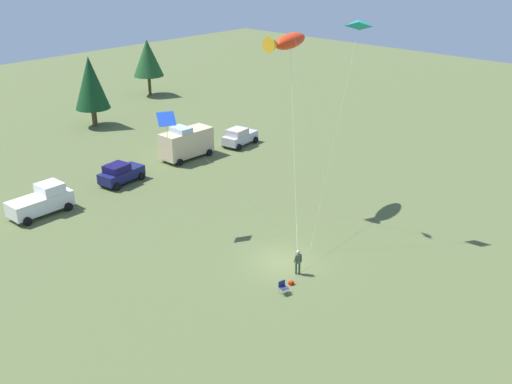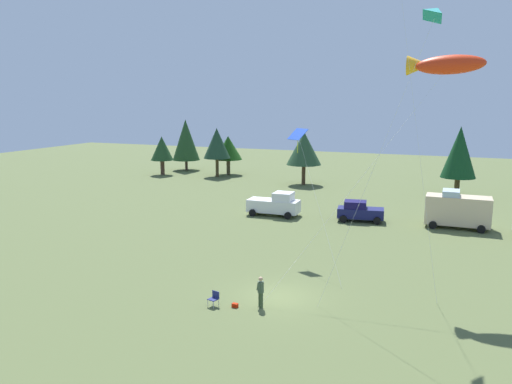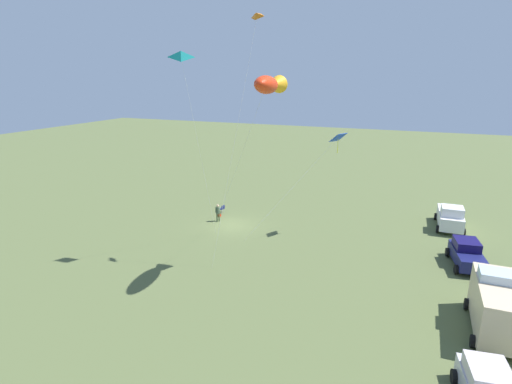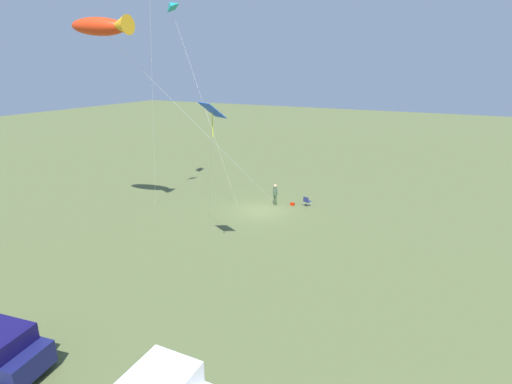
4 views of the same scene
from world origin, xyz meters
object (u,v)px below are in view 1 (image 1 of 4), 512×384
Objects in this scene: person_kite_flyer at (298,260)px; truck_white_pickup at (42,201)px; folding_chair at (283,286)px; kite_delta_teal at (359,24)px; kite_diamond_blue at (168,121)px; van_camper_beige at (186,142)px; kite_large_fish at (286,42)px; car_silver_compact at (239,137)px; car_navy_hatch at (120,173)px; backpack_on_grass at (291,283)px.

truck_white_pickup reaches higher than person_kite_flyer.
folding_chair is 18.19m from kite_delta_teal.
kite_diamond_blue is at bearing -135.70° from person_kite_flyer.
kite_large_fish reaches higher than van_camper_beige.
van_camper_beige is 1.23× the size of car_silver_compact.
car_navy_hatch is at bearing -146.38° from person_kite_flyer.
kite_delta_teal is (9.41, 2.33, 14.98)m from backpack_on_grass.
kite_diamond_blue is (-11.21, -11.42, 6.86)m from van_camper_beige.
kite_delta_teal reaches higher than kite_diamond_blue.
kite_diamond_blue is at bearing 135.88° from kite_delta_teal.
kite_diamond_blue is (-1.30, 10.92, 7.48)m from person_kite_flyer.
folding_chair is 0.15× the size of van_camper_beige.
kite_delta_teal is at bearing -44.12° from kite_diamond_blue.
backpack_on_grass is at bearing 117.82° from folding_chair.
car_navy_hatch is at bearing -174.53° from folding_chair.
truck_white_pickup is at bearing 139.62° from kite_large_fish.
kite_delta_teal reaches higher than folding_chair.
kite_large_fish is (10.72, 9.06, 12.70)m from folding_chair.
kite_large_fish is at bearing 42.55° from backpack_on_grass.
person_kite_flyer is 2.12× the size of folding_chair.
car_navy_hatch is at bearing 82.88° from backpack_on_grass.
van_camper_beige is 0.39× the size of kite_large_fish.
kite_delta_teal reaches higher than van_camper_beige.
kite_diamond_blue is (5.27, -9.99, 7.40)m from truck_white_pickup.
car_silver_compact is 0.28× the size of kite_delta_teal.
kite_large_fish is at bearing 145.51° from folding_chair.
folding_chair is (-2.43, -0.78, -0.53)m from person_kite_flyer.
backpack_on_grass is at bearing -89.98° from kite_diamond_blue.
van_camper_beige is at bearing 167.24° from folding_chair.
kite_delta_teal is at bearing 100.06° from car_navy_hatch.
person_kite_flyer is at bearing 66.40° from van_camper_beige.
kite_delta_teal is (14.68, -19.12, 13.99)m from truck_white_pickup.
person_kite_flyer is 1.67m from backpack_on_grass.
kite_large_fish is 11.00m from kite_diamond_blue.
kite_diamond_blue is (1.13, 11.71, 8.02)m from folding_chair.
truck_white_pickup reaches higher than car_navy_hatch.
kite_delta_teal reaches higher than truck_white_pickup.
kite_diamond_blue is (-0.00, 11.45, 8.39)m from backpack_on_grass.
van_camper_beige is 0.60× the size of kite_diamond_blue.
person_kite_flyer is 0.19× the size of kite_diamond_blue.
kite_diamond_blue is at bearing -170.17° from folding_chair.
car_navy_hatch is at bearing 75.50° from kite_diamond_blue.
car_navy_hatch is at bearing 5.02° from van_camper_beige.
backpack_on_grass is 0.06× the size of van_camper_beige.
truck_white_pickup is at bearing 117.79° from kite_diamond_blue.
folding_chair is at bearing 41.73° from car_silver_compact.
car_navy_hatch is 0.28× the size of kite_delta_teal.
person_kite_flyer reaches higher than folding_chair.
backpack_on_grass is 28.03m from car_silver_compact.
truck_white_pickup is at bearing -125.06° from person_kite_flyer.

